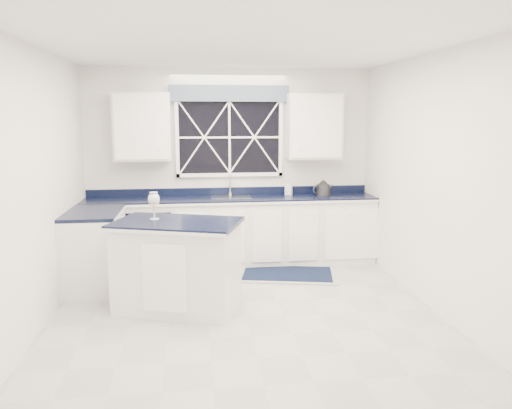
{
  "coord_description": "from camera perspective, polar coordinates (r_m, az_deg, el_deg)",
  "views": [
    {
      "loc": [
        -0.5,
        -4.8,
        2.03
      ],
      "look_at": [
        0.15,
        0.4,
        1.11
      ],
      "focal_mm": 35.0,
      "sensor_mm": 36.0,
      "label": 1
    }
  ],
  "objects": [
    {
      "name": "ground",
      "position": [
        5.24,
        -1.09,
        -12.83
      ],
      "size": [
        4.5,
        4.5,
        0.0
      ],
      "primitive_type": "plane",
      "color": "#B4B5B0",
      "rests_on": "ground"
    },
    {
      "name": "back_wall",
      "position": [
        7.11,
        -3.04,
        4.46
      ],
      "size": [
        4.0,
        0.1,
        2.7
      ],
      "primitive_type": "cube",
      "color": "white",
      "rests_on": "ground"
    },
    {
      "name": "base_cabinets",
      "position": [
        6.78,
        -5.49,
        -3.56
      ],
      "size": [
        3.99,
        1.6,
        0.9
      ],
      "color": "white",
      "rests_on": "ground"
    },
    {
      "name": "countertop",
      "position": [
        6.86,
        -2.83,
        0.65
      ],
      "size": [
        3.98,
        0.64,
        0.04
      ],
      "primitive_type": "cube",
      "color": "black",
      "rests_on": "base_cabinets"
    },
    {
      "name": "dishwasher",
      "position": [
        6.97,
        -11.86,
        -3.69
      ],
      "size": [
        0.6,
        0.58,
        0.82
      ],
      "primitive_type": "cube",
      "color": "black",
      "rests_on": "ground"
    },
    {
      "name": "window",
      "position": [
        7.03,
        -3.05,
        8.32
      ],
      "size": [
        1.65,
        0.09,
        1.26
      ],
      "color": "black",
      "rests_on": "ground"
    },
    {
      "name": "upper_cabinets",
      "position": [
        6.9,
        -2.98,
        8.87
      ],
      "size": [
        3.1,
        0.34,
        0.9
      ],
      "color": "white",
      "rests_on": "ground"
    },
    {
      "name": "faucet",
      "position": [
        7.03,
        -2.96,
        2.34
      ],
      "size": [
        0.05,
        0.2,
        0.3
      ],
      "color": "#B5B5B7",
      "rests_on": "countertop"
    },
    {
      "name": "island",
      "position": [
        5.39,
        -8.95,
        -6.86
      ],
      "size": [
        1.47,
        1.14,
        0.96
      ],
      "rotation": [
        0.0,
        0.0,
        -0.32
      ],
      "color": "white",
      "rests_on": "ground"
    },
    {
      "name": "rug",
      "position": [
        6.59,
        3.62,
        -7.91
      ],
      "size": [
        1.42,
        1.03,
        0.02
      ],
      "rotation": [
        0.0,
        0.0,
        -0.21
      ],
      "color": "#A5A5A0",
      "rests_on": "ground"
    },
    {
      "name": "kettle",
      "position": [
        7.08,
        7.67,
        1.86
      ],
      "size": [
        0.31,
        0.24,
        0.22
      ],
      "rotation": [
        0.0,
        0.0,
        0.3
      ],
      "color": "#2E2E30",
      "rests_on": "countertop"
    },
    {
      "name": "wine_glass",
      "position": [
        5.37,
        -11.6,
        0.44
      ],
      "size": [
        0.12,
        0.12,
        0.29
      ],
      "color": "silver",
      "rests_on": "island"
    },
    {
      "name": "soap_bottle",
      "position": [
        7.09,
        3.76,
        1.98
      ],
      "size": [
        0.13,
        0.13,
        0.21
      ],
      "primitive_type": "imported",
      "rotation": [
        0.0,
        0.0,
        -0.36
      ],
      "color": "silver",
      "rests_on": "countertop"
    }
  ]
}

